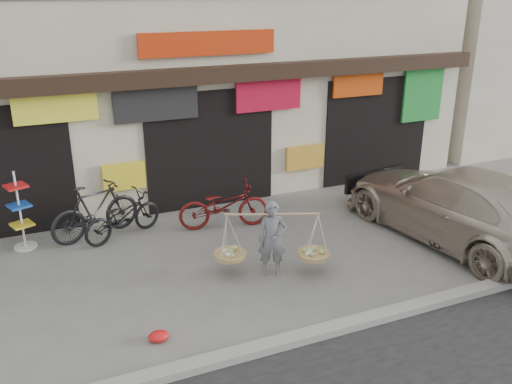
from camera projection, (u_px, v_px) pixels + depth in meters
name	position (u px, v px, depth m)	size (l,w,h in m)	color
ground	(275.00, 272.00, 9.79)	(70.00, 70.00, 0.00)	slate
kerb	(332.00, 329.00, 8.05)	(70.00, 0.25, 0.12)	gray
shophouse_block	(172.00, 43.00, 14.07)	(14.00, 6.32, 7.00)	beige
street_vendor	(272.00, 242.00, 9.49)	(1.93, 1.12, 1.38)	slate
bike_0	(122.00, 216.00, 10.99)	(0.61, 1.76, 0.92)	black
bike_1	(95.00, 210.00, 10.97)	(0.54, 1.91, 1.15)	black
bike_2	(224.00, 205.00, 11.42)	(0.66, 1.91, 1.00)	#58110F
suv	(457.00, 205.00, 10.83)	(2.73, 5.33, 1.48)	#BCAB98
display_rack	(21.00, 218.00, 10.47)	(0.48, 0.48, 1.59)	silver
red_bag	(159.00, 336.00, 7.87)	(0.31, 0.25, 0.14)	red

